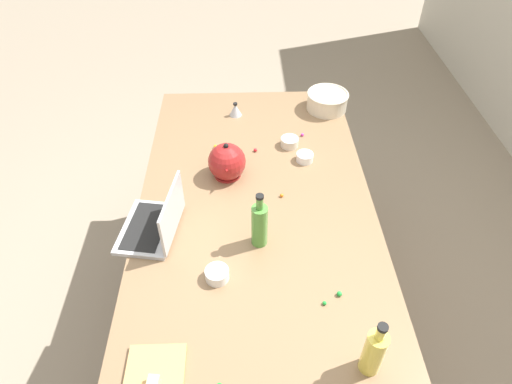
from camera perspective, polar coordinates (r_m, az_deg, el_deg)
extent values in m
plane|color=gray|center=(2.73, 0.00, -14.74)|extent=(12.00, 12.00, 0.00)
cube|color=#4C331E|center=(2.37, 0.00, -9.13)|extent=(1.83, 1.00, 0.87)
cube|color=#846647|center=(2.03, 0.00, -1.34)|extent=(1.89, 1.06, 0.03)
cube|color=#B7B7BC|center=(1.94, -13.55, -4.55)|extent=(0.34, 0.27, 0.02)
cube|color=black|center=(1.94, -13.87, -4.31)|extent=(0.29, 0.20, 0.00)
cube|color=#B7B7BC|center=(1.83, -10.70, -2.65)|extent=(0.30, 0.06, 0.20)
cube|color=#333842|center=(1.83, -10.88, -2.63)|extent=(0.27, 0.05, 0.18)
cylinder|color=beige|center=(2.63, 9.10, 11.39)|extent=(0.23, 0.23, 0.10)
cylinder|color=black|center=(2.63, 9.11, 11.48)|extent=(0.19, 0.19, 0.09)
torus|color=beige|center=(2.60, 9.22, 12.30)|extent=(0.24, 0.24, 0.01)
cylinder|color=#4C8C38|center=(1.78, 0.45, -4.35)|extent=(0.07, 0.07, 0.20)
cylinder|color=#4C8C38|center=(1.69, 0.48, -1.43)|extent=(0.03, 0.03, 0.06)
cylinder|color=black|center=(1.66, 0.48, -0.60)|extent=(0.03, 0.03, 0.01)
cylinder|color=#DBC64C|center=(1.52, 14.83, -19.32)|extent=(0.07, 0.07, 0.19)
cylinder|color=#DBC64C|center=(1.42, 15.71, -17.04)|extent=(0.03, 0.03, 0.05)
cylinder|color=black|center=(1.39, 15.97, -16.37)|extent=(0.03, 0.03, 0.01)
cylinder|color=maroon|center=(2.15, -3.66, 2.35)|extent=(0.13, 0.13, 0.01)
sphere|color=maroon|center=(2.10, -3.75, 3.89)|extent=(0.18, 0.18, 0.18)
cone|color=maroon|center=(2.03, -3.81, 2.76)|extent=(0.08, 0.03, 0.07)
sphere|color=black|center=(2.05, -3.87, 5.91)|extent=(0.02, 0.02, 0.02)
cylinder|color=white|center=(2.24, 6.27, 4.47)|extent=(0.08, 0.08, 0.04)
cylinder|color=beige|center=(2.33, 4.33, 6.42)|extent=(0.09, 0.09, 0.05)
cylinder|color=white|center=(1.73, -5.01, -10.47)|extent=(0.09, 0.09, 0.05)
cone|color=#B2B2B7|center=(2.55, -2.65, 10.51)|extent=(0.07, 0.07, 0.07)
cylinder|color=black|center=(2.53, -2.68, 11.22)|extent=(0.02, 0.02, 0.01)
sphere|color=#CC3399|center=(2.41, 5.97, 7.32)|extent=(0.02, 0.02, 0.02)
sphere|color=orange|center=(2.04, 3.32, -0.44)|extent=(0.02, 0.02, 0.02)
sphere|color=green|center=(1.71, 10.65, -12.72)|extent=(0.02, 0.02, 0.02)
sphere|color=red|center=(2.29, -0.08, 5.41)|extent=(0.02, 0.02, 0.02)
sphere|color=green|center=(1.69, 8.78, -13.90)|extent=(0.02, 0.02, 0.02)
sphere|color=yellow|center=(2.32, -5.22, 5.82)|extent=(0.02, 0.02, 0.02)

